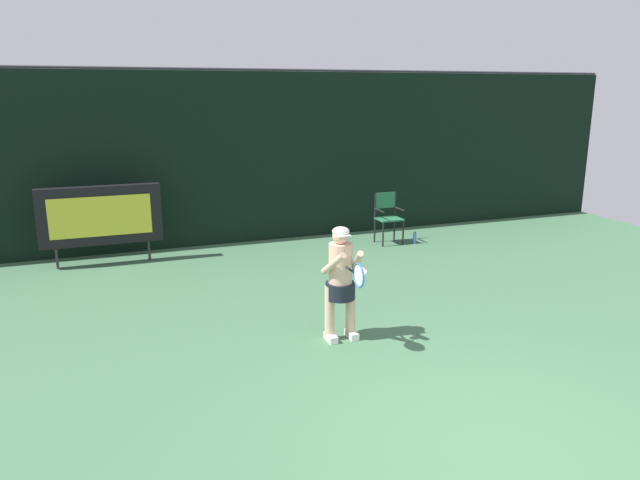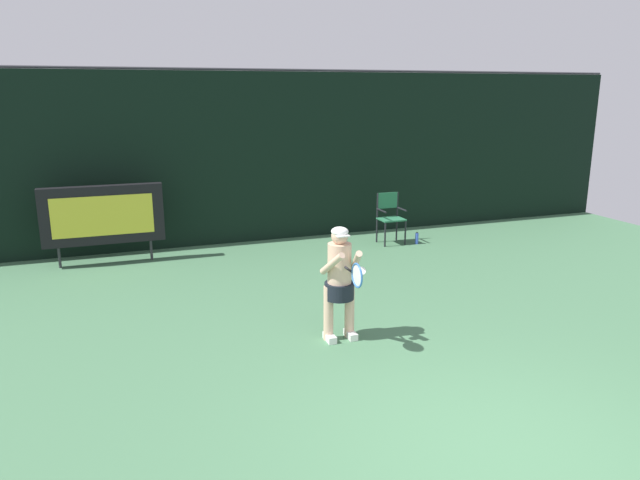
% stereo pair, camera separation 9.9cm
% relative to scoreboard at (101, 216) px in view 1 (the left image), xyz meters
% --- Properties ---
extents(ground, '(18.00, 22.00, 0.03)m').
position_rel_scoreboard_xyz_m(ground, '(3.29, -7.89, -0.96)').
color(ground, '#44714E').
extents(backdrop_screen, '(18.00, 0.12, 3.66)m').
position_rel_scoreboard_xyz_m(backdrop_screen, '(3.29, 0.79, 0.86)').
color(backdrop_screen, black).
rests_on(backdrop_screen, ground).
extents(scoreboard, '(2.20, 0.21, 1.50)m').
position_rel_scoreboard_xyz_m(scoreboard, '(0.00, 0.00, 0.00)').
color(scoreboard, black).
rests_on(scoreboard, ground).
extents(umpire_chair, '(0.52, 0.44, 1.08)m').
position_rel_scoreboard_xyz_m(umpire_chair, '(5.78, -0.42, -0.33)').
color(umpire_chair, black).
rests_on(umpire_chair, ground).
extents(water_bottle, '(0.07, 0.07, 0.27)m').
position_rel_scoreboard_xyz_m(water_bottle, '(6.29, -0.72, -0.82)').
color(water_bottle, blue).
rests_on(water_bottle, ground).
extents(tennis_player, '(0.53, 0.60, 1.52)m').
position_rel_scoreboard_xyz_m(tennis_player, '(2.87, -4.77, -0.10)').
color(tennis_player, white).
rests_on(tennis_player, ground).
extents(tennis_racket, '(0.03, 0.60, 0.31)m').
position_rel_scoreboard_xyz_m(tennis_racket, '(2.89, -5.26, 0.08)').
color(tennis_racket, black).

